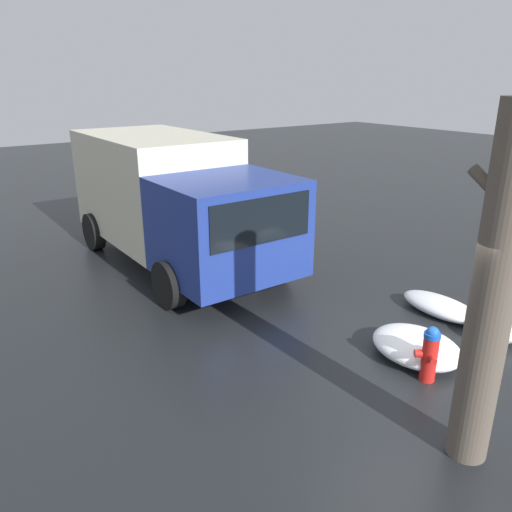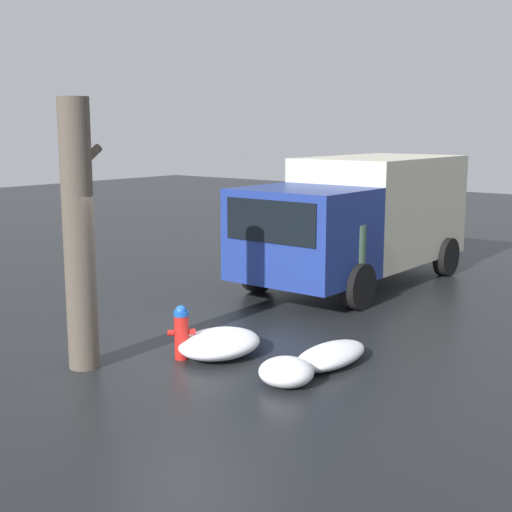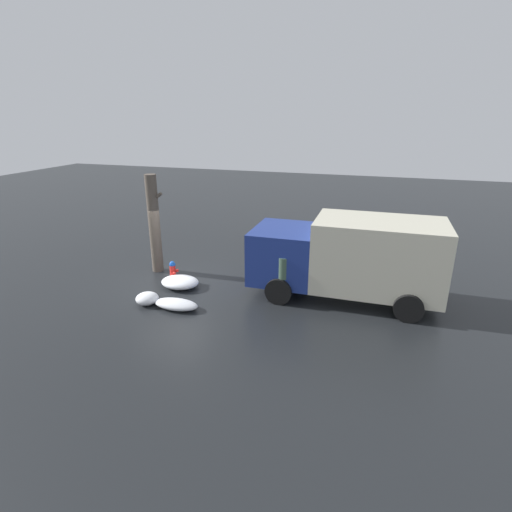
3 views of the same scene
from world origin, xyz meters
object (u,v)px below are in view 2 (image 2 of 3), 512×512
object	(u,v)px
fire_hydrant	(181,331)
tree_trunk	(79,235)
delivery_truck	(360,216)
pedestrian	(355,256)

from	to	relation	value
fire_hydrant	tree_trunk	bearing A→B (deg)	93.04
tree_trunk	delivery_truck	xyz separation A→B (m)	(7.50, -0.19, -0.43)
tree_trunk	pedestrian	distance (m)	5.73
tree_trunk	delivery_truck	world-z (taller)	tree_trunk
fire_hydrant	tree_trunk	xyz separation A→B (m)	(-1.15, 0.85, 1.52)
delivery_truck	pedestrian	bearing A→B (deg)	118.25
fire_hydrant	tree_trunk	world-z (taller)	tree_trunk
tree_trunk	pedestrian	size ratio (longest dim) A/B	2.08
fire_hydrant	pedestrian	distance (m)	4.41
fire_hydrant	tree_trunk	size ratio (longest dim) A/B	0.21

